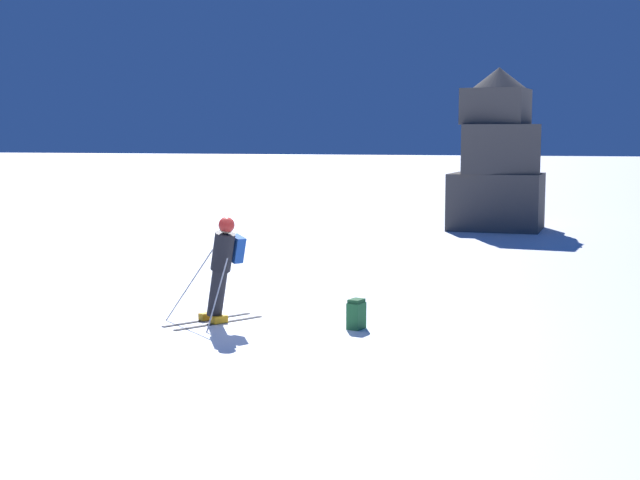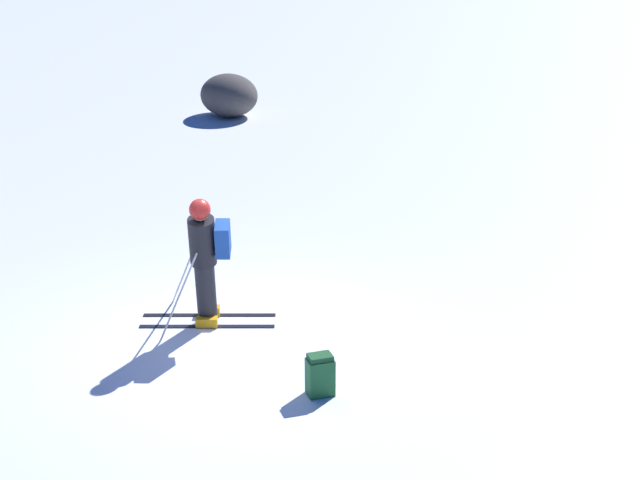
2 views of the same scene
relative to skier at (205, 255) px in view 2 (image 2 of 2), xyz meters
The scene contains 4 objects.
ground_plane 1.13m from the skier, 14.33° to the left, with size 300.00×300.00×0.00m, color white.
skier is the anchor object (origin of this frame).
spare_backpack 2.41m from the skier, ahead, with size 0.28×0.34×0.50m.
exposed_boulder_1 11.81m from the skier, 152.66° to the left, with size 1.51×1.28×0.98m, color #4C4742.
Camera 2 is at (11.17, -5.27, 5.88)m, focal length 60.00 mm.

